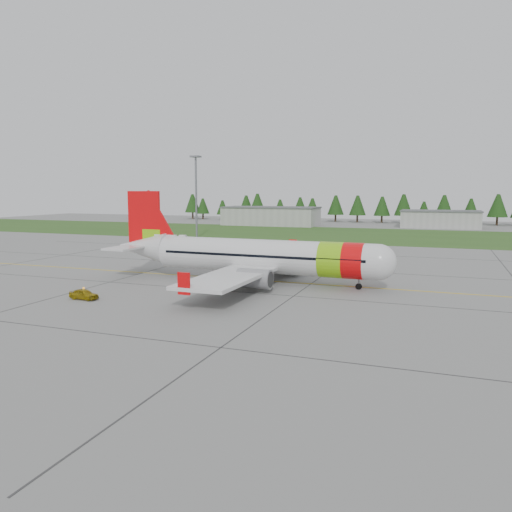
% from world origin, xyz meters
% --- Properties ---
extents(ground, '(320.00, 320.00, 0.00)m').
position_xyz_m(ground, '(0.00, 0.00, 0.00)').
color(ground, gray).
rests_on(ground, ground).
extents(aircraft, '(39.05, 35.84, 11.83)m').
position_xyz_m(aircraft, '(3.07, 6.79, 3.41)').
color(aircraft, silver).
rests_on(aircraft, ground).
extents(follow_me_car, '(1.24, 1.44, 3.40)m').
position_xyz_m(follow_me_car, '(-11.19, -9.70, 1.70)').
color(follow_me_car, yellow).
rests_on(follow_me_car, ground).
extents(service_van, '(1.88, 1.82, 4.48)m').
position_xyz_m(service_van, '(-31.96, 50.40, 2.24)').
color(service_van, silver).
rests_on(service_van, ground).
extents(grass_strip, '(320.00, 50.00, 0.03)m').
position_xyz_m(grass_strip, '(0.00, 82.00, 0.01)').
color(grass_strip, '#30561E').
rests_on(grass_strip, ground).
extents(taxi_guideline, '(120.00, 0.25, 0.02)m').
position_xyz_m(taxi_guideline, '(0.00, 8.00, 0.01)').
color(taxi_guideline, gold).
rests_on(taxi_guideline, ground).
extents(hangar_west, '(32.00, 14.00, 6.00)m').
position_xyz_m(hangar_west, '(-30.00, 110.00, 3.00)').
color(hangar_west, '#A8A8A3').
rests_on(hangar_west, ground).
extents(hangar_east, '(24.00, 12.00, 5.20)m').
position_xyz_m(hangar_east, '(25.00, 118.00, 2.60)').
color(hangar_east, '#A8A8A3').
rests_on(hangar_east, ground).
extents(floodlight_mast, '(0.50, 0.50, 20.00)m').
position_xyz_m(floodlight_mast, '(-32.00, 58.00, 10.00)').
color(floodlight_mast, slate).
rests_on(floodlight_mast, ground).
extents(treeline, '(160.00, 8.00, 10.00)m').
position_xyz_m(treeline, '(0.00, 138.00, 5.00)').
color(treeline, '#1C3F14').
rests_on(treeline, ground).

